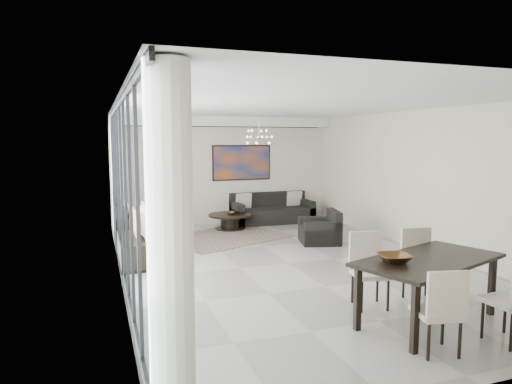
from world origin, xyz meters
name	(u,v)px	position (x,y,z in m)	size (l,w,h in m)	color
room_shell	(312,185)	(0.46, 0.00, 1.45)	(6.00, 9.00, 2.90)	#A8A39B
window_wall	(127,191)	(-2.86, 0.00, 1.47)	(0.37, 8.95, 2.90)	white
soffit	(226,121)	(0.00, 4.30, 2.77)	(5.98, 0.40, 0.26)	white
painting	(242,163)	(0.50, 4.47, 1.65)	(1.68, 0.04, 0.98)	#B44F19
chandelier	(259,137)	(0.30, 2.50, 2.35)	(0.66, 0.66, 0.71)	silver
rug	(224,237)	(-0.54, 2.60, 0.01)	(2.71, 2.08, 0.01)	black
coffee_table	(230,221)	(-0.13, 3.51, 0.22)	(1.10, 1.10, 0.39)	black
bowl_coffee	(231,213)	(-0.12, 3.46, 0.42)	(0.23, 0.23, 0.07)	brown
sofa_main	(272,212)	(1.24, 4.07, 0.27)	(2.23, 0.91, 0.81)	black
loveseat	(134,227)	(-2.55, 3.05, 0.28)	(0.94, 1.67, 0.83)	black
armchair	(321,232)	(1.36, 1.33, 0.25)	(1.01, 1.04, 0.73)	black
side_table	(173,216)	(-1.50, 4.09, 0.33)	(0.36, 0.36, 0.50)	black
tv_console	(131,250)	(-2.76, 1.00, 0.24)	(0.43, 1.54, 0.48)	black
television	(139,221)	(-2.60, 1.07, 0.78)	(1.04, 0.14, 0.60)	gray
dining_table	(429,265)	(0.54, -3.10, 0.74)	(2.19, 1.58, 0.82)	black
dining_chair_sw	(442,306)	(0.05, -3.89, 0.55)	(0.52, 0.52, 0.96)	beige
dining_chair_nw	(368,263)	(0.18, -2.31, 0.58)	(0.55, 0.55, 1.01)	beige
dining_chair_ne	(419,259)	(1.01, -2.36, 0.59)	(0.52, 0.52, 1.02)	beige
bowl_dining	(394,258)	(0.03, -3.11, 0.87)	(0.38, 0.38, 0.09)	brown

